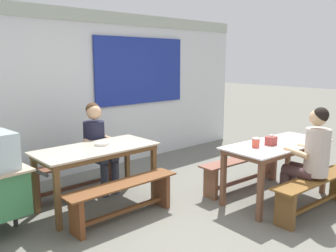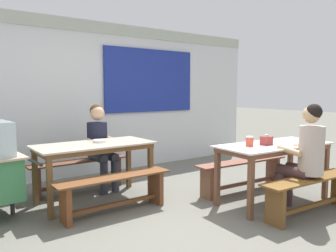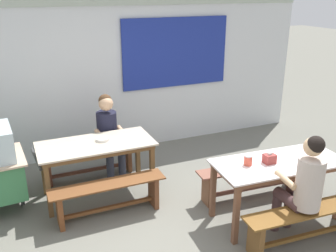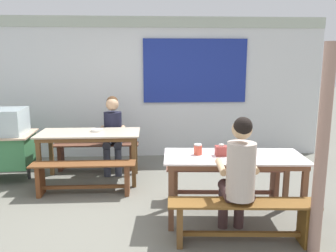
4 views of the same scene
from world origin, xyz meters
name	(u,v)px [view 1 (image 1 of 4)]	position (x,y,z in m)	size (l,w,h in m)	color
ground_plane	(203,216)	(0.00, 0.00, 0.00)	(40.00, 40.00, 0.00)	#68675D
backdrop_wall	(91,88)	(0.03, 2.58, 1.39)	(7.00, 0.23, 2.65)	silver
dining_table_far	(97,154)	(-0.76, 1.13, 0.69)	(1.53, 0.74, 0.78)	#BDAF99
dining_table_near	(277,149)	(1.12, -0.29, 0.69)	(1.64, 0.80, 0.78)	silver
bench_far_back	(77,174)	(-0.76, 1.70, 0.29)	(1.44, 0.28, 0.45)	brown
bench_far_front	(123,197)	(-0.77, 0.57, 0.29)	(1.44, 0.30, 0.45)	brown
bench_near_back	(243,168)	(1.15, 0.27, 0.29)	(1.58, 0.37, 0.45)	brown
bench_near_front	(315,190)	(1.08, -0.86, 0.29)	(1.52, 0.38, 0.45)	brown
person_center_facing	(97,141)	(-0.46, 1.62, 0.72)	(0.42, 0.57, 1.27)	#333747
person_near_front	(311,154)	(1.05, -0.78, 0.74)	(0.40, 0.55, 1.32)	#4A3233
tissue_box	(271,141)	(0.97, -0.28, 0.83)	(0.13, 0.11, 0.13)	#943732
condiment_jar	(256,143)	(0.71, -0.22, 0.84)	(0.10, 0.10, 0.12)	#D54C38
soup_bowl	(102,144)	(-0.66, 1.18, 0.79)	(0.18, 0.18, 0.04)	silver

